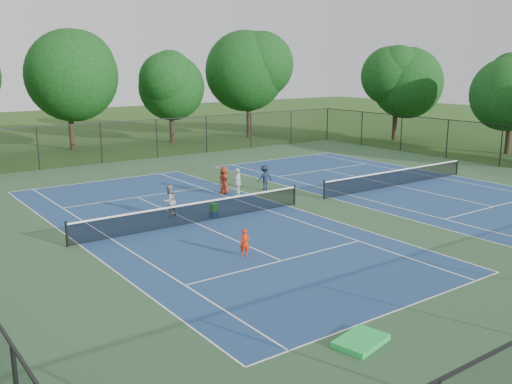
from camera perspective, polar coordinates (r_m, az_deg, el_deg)
ground at (r=30.57m, az=5.36°, el=-1.00°), size 140.00×140.00×0.00m
court_pad at (r=30.57m, az=5.36°, el=-0.99°), size 36.00×36.00×0.01m
tennis_court_left at (r=26.58m, az=-6.07°, el=-2.91°), size 12.00×23.83×1.07m
tennis_court_right at (r=35.46m, az=13.90°, el=0.77°), size 12.00×23.83×1.07m
perimeter_fence at (r=30.23m, az=5.42°, el=1.95°), size 36.08×36.08×3.02m
tree_back_b at (r=50.73m, az=-18.36°, el=11.42°), size 7.60×7.60×10.03m
tree_back_c at (r=53.33m, az=-8.55°, el=10.75°), size 6.00×6.00×8.40m
tree_back_d at (r=56.62m, az=-0.76°, el=12.36°), size 7.80×7.80×10.37m
tree_side_e at (r=56.01m, az=13.93°, el=10.95°), size 6.60×6.60×8.87m
child_player at (r=21.86m, az=-1.12°, el=-5.09°), size 0.47×0.40×1.10m
instructor at (r=27.64m, az=-8.66°, el=-0.90°), size 0.89×0.77×1.58m
bystander_a at (r=31.33m, az=-1.84°, el=0.92°), size 0.96×0.96×1.64m
bystander_b at (r=33.17m, az=0.88°, el=1.46°), size 0.98×0.60×1.48m
bystander_c at (r=32.21m, az=-3.20°, el=1.18°), size 0.90×0.74×1.58m
ball_crate at (r=27.52m, az=-4.22°, el=-2.24°), size 0.45×0.37×0.28m
ball_hopper at (r=27.44m, az=-4.23°, el=-1.56°), size 0.39×0.34×0.39m
green_tarp at (r=15.81m, az=10.45°, el=-14.44°), size 1.62×1.26×0.16m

